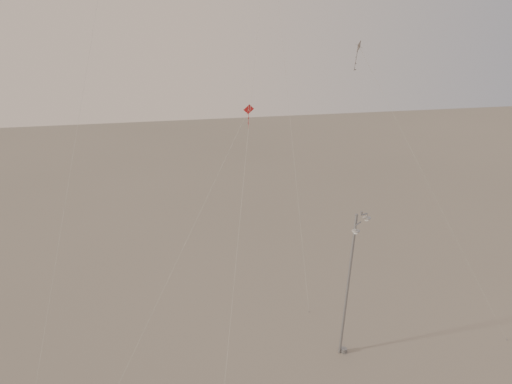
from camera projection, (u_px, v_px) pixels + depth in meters
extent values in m
cylinder|color=#94969C|center=(344.00, 350.00, 38.21)|extent=(0.44, 0.44, 0.30)
cylinder|color=#94969C|center=(348.00, 286.00, 36.57)|extent=(0.78, 0.18, 9.98)
cylinder|color=#94969C|center=(361.00, 213.00, 34.97)|extent=(0.14, 0.14, 0.18)
cylinder|color=#94969C|center=(364.00, 214.00, 35.16)|extent=(0.49, 0.27, 0.07)
cylinder|color=#94969C|center=(367.00, 216.00, 35.34)|extent=(0.06, 0.06, 0.30)
ellipsoid|color=#A9A9A5|center=(367.00, 218.00, 35.39)|extent=(0.52, 0.52, 0.18)
cylinder|color=#94969C|center=(358.00, 223.00, 34.95)|extent=(0.50, 0.45, 0.07)
cylinder|color=#94969C|center=(356.00, 228.00, 34.80)|extent=(0.06, 0.06, 0.40)
ellipsoid|color=#A9A9A5|center=(356.00, 231.00, 34.86)|extent=(0.52, 0.52, 0.18)
cylinder|color=beige|center=(75.00, 142.00, 31.86)|extent=(6.97, 11.88, 29.76)
cylinder|color=beige|center=(247.00, 139.00, 31.17)|extent=(5.62, 12.66, 30.46)
cylinder|color=beige|center=(282.00, 40.00, 37.82)|extent=(3.80, 4.14, 39.53)
cylinder|color=#94969C|center=(309.00, 312.00, 42.96)|extent=(0.06, 0.06, 0.10)
cube|color=maroon|center=(249.00, 109.00, 32.84)|extent=(0.59, 0.20, 0.60)
cylinder|color=maroon|center=(249.00, 121.00, 33.23)|extent=(0.04, 0.15, 0.92)
cylinder|color=beige|center=(168.00, 280.00, 30.68)|extent=(10.54, 8.64, 16.42)
cube|color=#37302D|center=(359.00, 46.00, 32.21)|extent=(0.23, 0.65, 0.62)
cylinder|color=#37302D|center=(356.00, 61.00, 32.44)|extent=(0.18, 0.05, 1.10)
cylinder|color=beige|center=(440.00, 208.00, 35.88)|extent=(11.52, 1.65, 19.92)
cylinder|color=#94969C|center=(507.00, 340.00, 39.54)|extent=(0.06, 0.06, 0.10)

